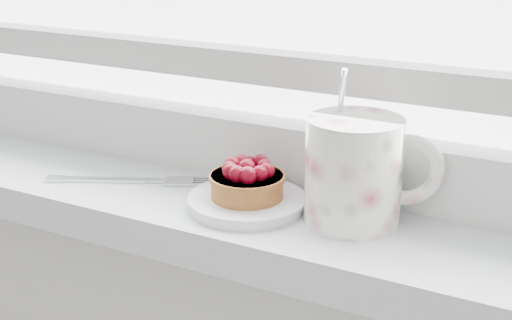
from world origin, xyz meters
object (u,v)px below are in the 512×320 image
Objects in this scene: saucer at (247,202)px; raspberry_tart at (247,180)px; floral_mug at (357,169)px; fork at (133,180)px.

raspberry_tart is at bearing -57.71° from saucer.
fork is at bearing -176.14° from floral_mug.
floral_mug is (0.11, 0.02, 0.05)m from saucer.
raspberry_tart reaches higher than fork.
saucer is 1.58× the size of raspberry_tart.
saucer is 0.02m from raspberry_tart.
fork is (-0.26, -0.02, -0.05)m from floral_mug.
saucer is at bearing -1.09° from fork.
raspberry_tart is at bearing -1.16° from fork.
saucer is 0.65× the size of fork.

